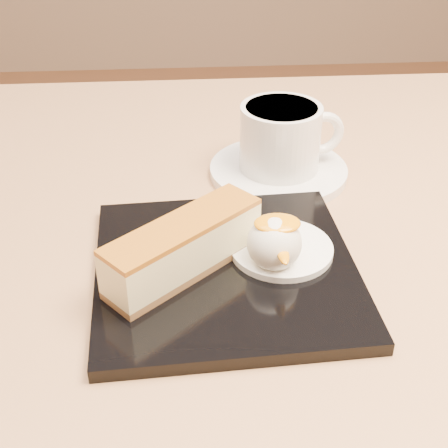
{
  "coord_description": "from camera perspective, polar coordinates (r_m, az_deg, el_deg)",
  "views": [
    {
      "loc": [
        -0.02,
        -0.5,
        1.05
      ],
      "look_at": [
        0.01,
        -0.05,
        0.76
      ],
      "focal_mm": 50.0,
      "sensor_mm": 36.0,
      "label": 1
    }
  ],
  "objects": [
    {
      "name": "dessert_plate",
      "position": [
        0.54,
        0.15,
        -4.22
      ],
      "size": [
        0.23,
        0.23,
        0.01
      ],
      "primitive_type": "cube",
      "rotation": [
        0.0,
        0.0,
        0.05
      ],
      "color": "black",
      "rests_on": "table"
    },
    {
      "name": "mint_sprig",
      "position": [
        0.56,
        1.96,
        -0.58
      ],
      "size": [
        0.04,
        0.03,
        0.0
      ],
      "color": "#2A822E",
      "rests_on": "cream_smear"
    },
    {
      "name": "cheesecake",
      "position": [
        0.51,
        -3.71,
        -2.12
      ],
      "size": [
        0.14,
        0.12,
        0.05
      ],
      "rotation": [
        0.0,
        0.0,
        0.71
      ],
      "color": "brown",
      "rests_on": "dessert_plate"
    },
    {
      "name": "cream_smear",
      "position": [
        0.55,
        5.27,
        -2.27
      ],
      "size": [
        0.09,
        0.09,
        0.01
      ],
      "primitive_type": "cylinder",
      "color": "white",
      "rests_on": "dessert_plate"
    },
    {
      "name": "coffee_cup",
      "position": [
        0.67,
        5.34,
        7.99
      ],
      "size": [
        0.11,
        0.09,
        0.07
      ],
      "rotation": [
        0.0,
        0.0,
        0.15
      ],
      "color": "white",
      "rests_on": "saucer"
    },
    {
      "name": "mango_sauce",
      "position": [
        0.51,
        4.9,
        0.05
      ],
      "size": [
        0.04,
        0.03,
        0.01
      ],
      "primitive_type": "ellipsoid",
      "color": "orange",
      "rests_on": "ice_cream_scoop"
    },
    {
      "name": "saucer",
      "position": [
        0.69,
        4.99,
        4.87
      ],
      "size": [
        0.15,
        0.15,
        0.01
      ],
      "primitive_type": "cylinder",
      "color": "white",
      "rests_on": "table"
    },
    {
      "name": "ice_cream_scoop",
      "position": [
        0.52,
        4.62,
        -1.77
      ],
      "size": [
        0.05,
        0.05,
        0.05
      ],
      "primitive_type": "sphere",
      "color": "white",
      "rests_on": "cream_smear"
    },
    {
      "name": "table",
      "position": [
        0.7,
        -1.04,
        -11.05
      ],
      "size": [
        0.8,
        0.8,
        0.72
      ],
      "color": "black",
      "rests_on": "ground"
    }
  ]
}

